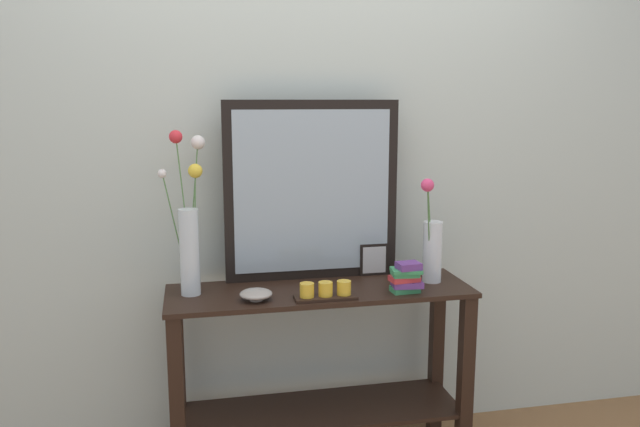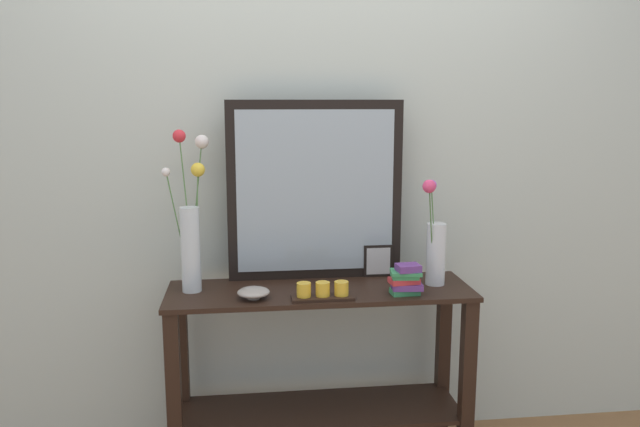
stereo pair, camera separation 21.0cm
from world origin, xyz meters
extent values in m
cube|color=beige|center=(0.00, 0.32, 1.35)|extent=(6.40, 0.08, 2.70)
cube|color=black|center=(0.00, 0.00, 0.78)|extent=(1.25, 0.39, 0.02)
cube|color=black|center=(0.00, 0.00, 0.25)|extent=(1.19, 0.35, 0.02)
cube|color=black|center=(-0.59, -0.16, 0.38)|extent=(0.06, 0.06, 0.77)
cube|color=black|center=(0.59, -0.16, 0.38)|extent=(0.06, 0.06, 0.77)
cube|color=black|center=(-0.59, 0.16, 0.38)|extent=(0.06, 0.06, 0.77)
cube|color=black|center=(0.59, 0.16, 0.38)|extent=(0.06, 0.06, 0.77)
cube|color=black|center=(0.00, 0.17, 1.17)|extent=(0.75, 0.03, 0.77)
cube|color=#9EADB7|center=(0.00, 0.15, 1.17)|extent=(0.67, 0.00, 0.69)
cylinder|color=silver|center=(-0.52, 0.03, 0.96)|extent=(0.08, 0.08, 0.35)
cylinder|color=#4C753D|center=(-0.57, 0.08, 1.04)|extent=(0.10, 0.09, 0.46)
sphere|color=silver|center=(-0.62, 0.12, 1.27)|extent=(0.04, 0.04, 0.04)
cylinder|color=#4C753D|center=(-0.53, 0.08, 1.11)|extent=(0.06, 0.11, 0.60)
sphere|color=red|center=(-0.56, 0.13, 1.41)|extent=(0.05, 0.05, 0.05)
cylinder|color=#4C753D|center=(-0.50, 0.11, 1.10)|extent=(0.07, 0.13, 0.58)
sphere|color=silver|center=(-0.47, 0.17, 1.39)|extent=(0.06, 0.06, 0.06)
cylinder|color=#4C753D|center=(-0.50, 0.07, 1.04)|extent=(0.02, 0.09, 0.47)
sphere|color=yellow|center=(-0.49, 0.11, 1.28)|extent=(0.06, 0.06, 0.06)
cylinder|color=silver|center=(0.49, 0.01, 0.92)|extent=(0.08, 0.08, 0.26)
cylinder|color=#4C753D|center=(0.46, -0.03, 1.01)|extent=(0.06, 0.08, 0.41)
sphere|color=#EA4275|center=(0.43, -0.06, 1.22)|extent=(0.05, 0.05, 0.05)
cylinder|color=#4C753D|center=(0.48, 0.01, 1.01)|extent=(0.03, 0.02, 0.40)
sphere|color=#B24CB7|center=(0.46, 0.02, 1.21)|extent=(0.04, 0.04, 0.04)
cube|color=black|center=(-0.01, -0.13, 0.80)|extent=(0.24, 0.09, 0.01)
cylinder|color=gold|center=(-0.08, -0.13, 0.83)|extent=(0.06, 0.06, 0.05)
cylinder|color=gold|center=(-0.01, -0.13, 0.83)|extent=(0.06, 0.06, 0.05)
cylinder|color=gold|center=(0.07, -0.13, 0.83)|extent=(0.06, 0.06, 0.05)
cube|color=black|center=(0.28, 0.15, 0.86)|extent=(0.13, 0.01, 0.14)
cube|color=silver|center=(0.28, 0.15, 0.86)|extent=(0.10, 0.00, 0.12)
cylinder|color=#9E9389|center=(-0.27, -0.10, 0.79)|extent=(0.05, 0.05, 0.01)
ellipsoid|color=#9E9389|center=(-0.27, -0.10, 0.82)|extent=(0.13, 0.13, 0.04)
cube|color=#388E56|center=(0.33, -0.11, 0.80)|extent=(0.12, 0.08, 0.02)
cube|color=#663884|center=(0.34, -0.12, 0.82)|extent=(0.13, 0.09, 0.02)
cube|color=#C63338|center=(0.32, -0.12, 0.85)|extent=(0.12, 0.08, 0.02)
cube|color=#388E56|center=(0.33, -0.11, 0.87)|extent=(0.11, 0.10, 0.02)
cube|color=#388E56|center=(0.33, -0.12, 0.88)|extent=(0.13, 0.10, 0.01)
cube|color=#663884|center=(0.34, -0.13, 0.90)|extent=(0.10, 0.08, 0.03)
camera|label=1|loc=(-0.51, -2.42, 1.55)|focal=35.11mm
camera|label=2|loc=(-0.30, -2.46, 1.55)|focal=35.11mm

